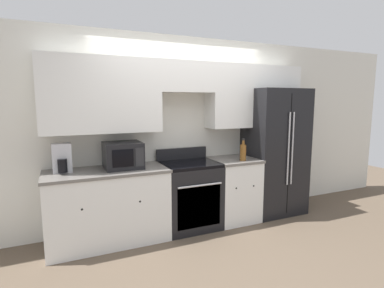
% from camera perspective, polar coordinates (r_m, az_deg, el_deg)
% --- Properties ---
extents(ground_plane, '(12.00, 12.00, 0.00)m').
position_cam_1_polar(ground_plane, '(4.04, 1.87, -16.94)').
color(ground_plane, brown).
extents(wall_back, '(8.00, 0.39, 2.60)m').
position_cam_1_polar(wall_back, '(4.19, -1.46, 5.53)').
color(wall_back, silver).
rests_on(wall_back, ground_plane).
extents(lower_cabinets_left, '(1.43, 0.64, 0.90)m').
position_cam_1_polar(lower_cabinets_left, '(3.85, -15.66, -11.33)').
color(lower_cabinets_left, white).
rests_on(lower_cabinets_left, ground_plane).
extents(lower_cabinets_right, '(0.64, 0.64, 0.90)m').
position_cam_1_polar(lower_cabinets_right, '(4.43, 7.79, -8.49)').
color(lower_cabinets_right, white).
rests_on(lower_cabinets_right, ground_plane).
extents(oven_range, '(0.75, 0.65, 1.06)m').
position_cam_1_polar(oven_range, '(4.12, -0.45, -9.62)').
color(oven_range, black).
rests_on(oven_range, ground_plane).
extents(refrigerator, '(0.86, 0.80, 1.90)m').
position_cam_1_polar(refrigerator, '(4.80, 14.96, -1.30)').
color(refrigerator, black).
rests_on(refrigerator, ground_plane).
extents(microwave, '(0.45, 0.42, 0.32)m').
position_cam_1_polar(microwave, '(3.77, -13.02, -2.07)').
color(microwave, black).
rests_on(microwave, lower_cabinets_left).
extents(bottle, '(0.09, 0.09, 0.31)m').
position_cam_1_polar(bottle, '(4.19, 9.70, -1.49)').
color(bottle, brown).
rests_on(bottle, lower_cabinets_right).
extents(electric_kettle, '(0.21, 0.21, 0.34)m').
position_cam_1_polar(electric_kettle, '(3.74, -23.50, -2.62)').
color(electric_kettle, '#B7B7BC').
rests_on(electric_kettle, lower_cabinets_left).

